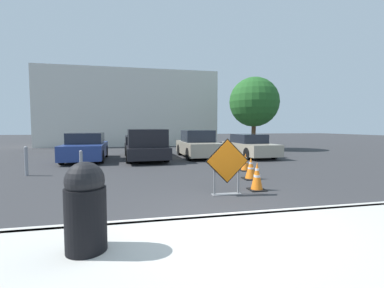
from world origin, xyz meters
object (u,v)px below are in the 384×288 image
at_px(traffic_cone_third, 245,162).
at_px(bollard_second, 26,160).
at_px(bollard_nearest, 81,161).
at_px(traffic_cone_second, 251,169).
at_px(road_closed_sign, 227,165).
at_px(parked_car_nearest, 86,148).
at_px(trash_bin, 86,206).
at_px(traffic_cone_nearest, 257,176).
at_px(pickup_truck, 145,146).
at_px(parked_car_second, 198,145).
at_px(parked_car_third, 249,146).

xyz_separation_m(traffic_cone_third, bollard_second, (-8.04, 0.55, 0.22)).
relative_size(bollard_nearest, bollard_second, 0.83).
relative_size(traffic_cone_second, bollard_second, 0.69).
height_order(road_closed_sign, parked_car_nearest, road_closed_sign).
bearing_deg(parked_car_nearest, trash_bin, 98.05).
bearing_deg(trash_bin, traffic_cone_nearest, 38.16).
relative_size(traffic_cone_second, parked_car_nearest, 0.17).
height_order(traffic_cone_third, pickup_truck, pickup_truck).
bearing_deg(road_closed_sign, trash_bin, -136.75).
bearing_deg(bollard_nearest, traffic_cone_third, -5.09).
distance_m(traffic_cone_third, trash_bin, 7.72).
distance_m(road_closed_sign, parked_car_second, 8.24).
bearing_deg(parked_car_third, pickup_truck, -2.50).
distance_m(traffic_cone_nearest, traffic_cone_third, 3.18).
height_order(traffic_cone_second, bollard_nearest, bollard_nearest).
bearing_deg(parked_car_second, bollard_nearest, 36.46).
height_order(traffic_cone_nearest, bollard_second, bollard_second).
height_order(traffic_cone_third, parked_car_nearest, parked_car_nearest).
height_order(parked_car_nearest, bollard_second, parked_car_nearest).
height_order(traffic_cone_nearest, traffic_cone_second, traffic_cone_nearest).
relative_size(parked_car_nearest, parked_car_third, 0.99).
bearing_deg(bollard_nearest, road_closed_sign, -42.42).
height_order(pickup_truck, bollard_second, pickup_truck).
bearing_deg(parked_car_third, parked_car_nearest, -4.05).
xyz_separation_m(traffic_cone_second, bollard_second, (-7.54, 2.15, 0.20)).
distance_m(road_closed_sign, trash_bin, 3.92).
bearing_deg(traffic_cone_third, traffic_cone_second, -107.43).
height_order(traffic_cone_nearest, pickup_truck, pickup_truck).
relative_size(traffic_cone_nearest, parked_car_second, 0.19).
relative_size(traffic_cone_nearest, bollard_nearest, 0.89).
relative_size(traffic_cone_third, parked_car_second, 0.17).
distance_m(traffic_cone_third, parked_car_nearest, 8.22).
bearing_deg(trash_bin, bollard_second, 116.16).
height_order(parked_car_second, trash_bin, parked_car_second).
bearing_deg(bollard_nearest, parked_car_nearest, 98.36).
distance_m(road_closed_sign, parked_car_third, 8.82).
height_order(parked_car_nearest, parked_car_second, parked_car_second).
height_order(trash_bin, bollard_second, trash_bin).
relative_size(traffic_cone_second, bollard_nearest, 0.83).
relative_size(traffic_cone_third, parked_car_nearest, 0.16).
xyz_separation_m(road_closed_sign, parked_car_third, (4.12, 7.80, -0.15)).
relative_size(road_closed_sign, trash_bin, 1.25).
bearing_deg(trash_bin, parked_car_nearest, 100.71).
height_order(pickup_truck, parked_car_third, pickup_truck).
xyz_separation_m(road_closed_sign, traffic_cone_third, (1.95, 3.35, -0.43)).
xyz_separation_m(road_closed_sign, trash_bin, (-2.85, -2.68, -0.04)).
relative_size(traffic_cone_nearest, parked_car_third, 0.18).
bearing_deg(pickup_truck, parked_car_third, 176.86).
bearing_deg(parked_car_third, traffic_cone_third, 60.89).
bearing_deg(bollard_second, road_closed_sign, -32.65).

